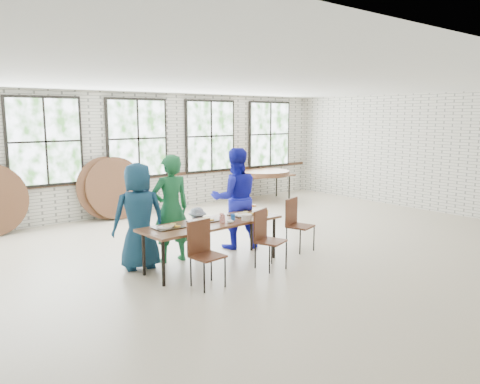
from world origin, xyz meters
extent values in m
plane|color=beige|center=(0.00, 0.00, 0.00)|extent=(12.00, 12.00, 0.00)
plane|color=white|center=(0.00, 0.00, 3.00)|extent=(12.00, 12.00, 0.00)
plane|color=silver|center=(0.00, 4.50, 1.50)|extent=(12.00, 0.00, 12.00)
plane|color=silver|center=(6.00, 0.00, 1.50)|extent=(0.00, 9.00, 9.00)
cube|color=#422819|center=(0.00, 4.47, 0.90)|extent=(11.80, 0.05, 0.08)
cube|color=black|center=(-2.20, 4.44, 1.88)|extent=(1.62, 0.05, 1.97)
cube|color=white|center=(-2.20, 4.41, 1.88)|extent=(1.50, 0.01, 1.85)
cube|color=black|center=(0.00, 4.44, 1.88)|extent=(1.62, 0.05, 1.97)
cube|color=white|center=(0.00, 4.41, 1.88)|extent=(1.50, 0.01, 1.85)
cube|color=black|center=(2.20, 4.44, 1.88)|extent=(1.62, 0.05, 1.97)
cube|color=white|center=(2.20, 4.41, 1.88)|extent=(1.50, 0.01, 1.85)
cube|color=black|center=(4.40, 4.44, 1.88)|extent=(1.62, 0.05, 1.97)
cube|color=white|center=(4.40, 4.41, 1.88)|extent=(1.50, 0.01, 1.85)
cube|color=brown|center=(-1.03, -0.17, 0.72)|extent=(2.43, 0.91, 0.04)
cylinder|color=black|center=(-2.11, -0.47, 0.35)|extent=(0.05, 0.05, 0.70)
cylinder|color=black|center=(-2.11, 0.13, 0.35)|extent=(0.05, 0.05, 0.70)
cylinder|color=black|center=(0.05, -0.47, 0.35)|extent=(0.05, 0.05, 0.70)
cylinder|color=black|center=(0.05, 0.13, 0.35)|extent=(0.05, 0.05, 0.70)
cube|color=#552D1C|center=(-1.63, -0.89, 0.45)|extent=(0.46, 0.44, 0.03)
cube|color=#552D1C|center=(-1.65, -0.70, 0.70)|extent=(0.42, 0.08, 0.50)
cylinder|color=black|center=(-1.81, -1.06, 0.22)|extent=(0.02, 0.02, 0.44)
cylinder|color=black|center=(-1.81, -0.72, 0.22)|extent=(0.02, 0.02, 0.44)
cylinder|color=black|center=(-1.45, -1.06, 0.22)|extent=(0.02, 0.02, 0.44)
cylinder|color=black|center=(-1.45, -0.72, 0.22)|extent=(0.02, 0.02, 0.44)
cube|color=#552D1C|center=(-0.38, -0.86, 0.45)|extent=(0.54, 0.52, 0.03)
cube|color=#552D1C|center=(-0.45, -0.68, 0.70)|extent=(0.40, 0.18, 0.50)
cylinder|color=black|center=(-0.56, -1.03, 0.22)|extent=(0.02, 0.02, 0.44)
cylinder|color=black|center=(-0.56, -0.69, 0.22)|extent=(0.02, 0.02, 0.44)
cylinder|color=black|center=(-0.20, -1.03, 0.22)|extent=(0.02, 0.02, 0.44)
cylinder|color=black|center=(-0.20, -0.69, 0.22)|extent=(0.02, 0.02, 0.44)
cube|color=#552D1C|center=(0.73, -0.44, 0.45)|extent=(0.52, 0.50, 0.03)
cube|color=#552D1C|center=(0.68, -0.25, 0.70)|extent=(0.41, 0.15, 0.50)
cylinder|color=black|center=(0.55, -0.61, 0.22)|extent=(0.02, 0.02, 0.44)
cylinder|color=black|center=(0.55, -0.27, 0.22)|extent=(0.02, 0.02, 0.44)
cylinder|color=black|center=(0.91, -0.61, 0.22)|extent=(0.02, 0.02, 0.44)
cylinder|color=black|center=(0.91, -0.27, 0.22)|extent=(0.02, 0.02, 0.44)
imported|color=navy|center=(-2.00, 0.48, 0.86)|extent=(0.93, 0.71, 1.71)
imported|color=#1A6336|center=(-1.41, 0.48, 0.90)|extent=(0.70, 0.51, 1.81)
imported|color=#172348|center=(-0.89, 0.48, 0.43)|extent=(0.57, 0.34, 0.86)
imported|color=#1B20C3|center=(-0.05, 0.48, 0.93)|extent=(1.11, 1.00, 1.85)
cube|color=brown|center=(3.61, 3.82, 0.72)|extent=(1.87, 0.93, 0.04)
cylinder|color=black|center=(2.83, 3.54, 0.35)|extent=(0.04, 0.04, 0.70)
cylinder|color=black|center=(2.83, 4.09, 0.35)|extent=(0.04, 0.04, 0.70)
cylinder|color=black|center=(4.39, 3.54, 0.35)|extent=(0.04, 0.04, 0.70)
cylinder|color=black|center=(4.39, 4.09, 0.35)|extent=(0.04, 0.04, 0.70)
cube|color=black|center=(-1.80, -0.10, 0.75)|extent=(0.44, 0.33, 0.02)
cube|color=black|center=(-1.14, -0.06, 0.75)|extent=(0.44, 0.33, 0.02)
cube|color=black|center=(-0.33, -0.08, 0.75)|extent=(0.44, 0.33, 0.02)
cylinder|color=black|center=(-1.36, -0.33, 0.79)|extent=(0.09, 0.09, 0.09)
cube|color=red|center=(-0.95, -0.33, 0.80)|extent=(0.06, 0.06, 0.11)
cylinder|color=blue|center=(-0.69, -0.28, 0.79)|extent=(0.07, 0.07, 0.10)
cylinder|color=orange|center=(-0.05, -0.37, 0.80)|extent=(0.07, 0.07, 0.11)
cylinder|color=white|center=(-0.52, -0.42, 0.79)|extent=(0.17, 0.17, 0.10)
ellipsoid|color=white|center=(-1.53, -0.38, 0.76)|extent=(0.11, 0.11, 0.05)
ellipsoid|color=white|center=(-0.85, -0.41, 0.76)|extent=(0.11, 0.11, 0.05)
ellipsoid|color=white|center=(-0.46, -0.19, 0.76)|extent=(0.11, 0.11, 0.05)
cylinder|color=brown|center=(3.61, 3.82, 0.76)|extent=(1.50, 1.50, 0.04)
cylinder|color=brown|center=(3.61, 3.82, 0.80)|extent=(1.50, 1.50, 0.04)
cylinder|color=brown|center=(3.61, 3.82, 0.85)|extent=(1.50, 1.50, 0.04)
cylinder|color=brown|center=(-0.88, 4.30, 0.73)|extent=(1.50, 0.33, 1.48)
cylinder|color=brown|center=(-0.71, 4.20, 0.73)|extent=(1.50, 0.41, 1.47)
camera|label=1|loc=(-5.29, -6.18, 2.43)|focal=35.00mm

